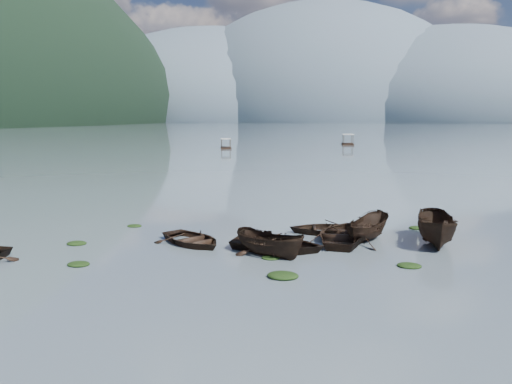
# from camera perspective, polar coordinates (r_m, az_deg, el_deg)

# --- Properties ---
(ground_plane) EXTENTS (2400.00, 2400.00, 0.00)m
(ground_plane) POSITION_cam_1_polar(r_m,az_deg,el_deg) (19.09, -7.38, -11.19)
(ground_plane) COLOR slate
(haze_mtn_a) EXTENTS (520.00, 520.00, 280.00)m
(haze_mtn_a) POSITION_cam_1_polar(r_m,az_deg,el_deg) (954.79, -4.65, 8.03)
(haze_mtn_a) COLOR #475666
(haze_mtn_a) RESTS_ON ground
(haze_mtn_b) EXTENTS (520.00, 520.00, 340.00)m
(haze_mtn_b) POSITION_cam_1_polar(r_m,az_deg,el_deg) (919.37, 7.53, 7.98)
(haze_mtn_b) COLOR #475666
(haze_mtn_b) RESTS_ON ground
(haze_mtn_c) EXTENTS (520.00, 520.00, 260.00)m
(haze_mtn_c) POSITION_cam_1_polar(r_m,az_deg,el_deg) (926.75, 20.07, 7.54)
(haze_mtn_c) COLOR #475666
(haze_mtn_c) RESTS_ON ground
(rowboat_2) EXTENTS (4.07, 3.08, 1.48)m
(rowboat_2) POSITION_cam_1_polar(r_m,az_deg,el_deg) (23.54, 1.60, -7.32)
(rowboat_2) COLOR black
(rowboat_2) RESTS_ON ground
(rowboat_3) EXTENTS (3.88, 5.24, 1.05)m
(rowboat_3) POSITION_cam_1_polar(r_m,az_deg,el_deg) (26.79, 9.91, -5.49)
(rowboat_3) COLOR black
(rowboat_3) RESTS_ON ground
(rowboat_4) EXTENTS (4.98, 3.82, 0.96)m
(rowboat_4) POSITION_cam_1_polar(r_m,az_deg,el_deg) (24.52, 2.45, -6.67)
(rowboat_4) COLOR black
(rowboat_4) RESTS_ON ground
(rowboat_5) EXTENTS (2.10, 5.01, 1.90)m
(rowboat_5) POSITION_cam_1_polar(r_m,az_deg,el_deg) (27.24, 19.90, -5.64)
(rowboat_5) COLOR black
(rowboat_5) RESTS_ON ground
(rowboat_6) EXTENTS (5.10, 4.89, 0.86)m
(rowboat_6) POSITION_cam_1_polar(r_m,az_deg,el_deg) (25.91, -7.30, -5.91)
(rowboat_6) COLOR black
(rowboat_6) RESTS_ON ground
(rowboat_7) EXTENTS (4.58, 3.55, 0.87)m
(rowboat_7) POSITION_cam_1_polar(r_m,az_deg,el_deg) (28.39, 8.08, -4.65)
(rowboat_7) COLOR black
(rowboat_7) RESTS_ON ground
(rowboat_8) EXTENTS (2.96, 4.25, 1.54)m
(rowboat_8) POSITION_cam_1_polar(r_m,az_deg,el_deg) (27.24, 12.56, -5.34)
(rowboat_8) COLOR black
(rowboat_8) RESTS_ON ground
(weed_clump_0) EXTENTS (1.02, 0.83, 0.22)m
(weed_clump_0) POSITION_cam_1_polar(r_m,az_deg,el_deg) (27.21, -19.80, -5.65)
(weed_clump_0) COLOR black
(weed_clump_0) RESTS_ON ground
(weed_clump_1) EXTENTS (1.00, 0.80, 0.22)m
(weed_clump_1) POSITION_cam_1_polar(r_m,az_deg,el_deg) (23.43, -19.62, -7.89)
(weed_clump_1) COLOR black
(weed_clump_1) RESTS_ON ground
(weed_clump_2) EXTENTS (1.29, 1.03, 0.28)m
(weed_clump_2) POSITION_cam_1_polar(r_m,az_deg,el_deg) (20.51, 3.09, -9.73)
(weed_clump_2) COLOR black
(weed_clump_2) RESTS_ON ground
(weed_clump_3) EXTENTS (0.87, 0.73, 0.19)m
(weed_clump_3) POSITION_cam_1_polar(r_m,az_deg,el_deg) (23.12, 1.69, -7.61)
(weed_clump_3) COLOR black
(weed_clump_3) RESTS_ON ground
(weed_clump_4) EXTENTS (1.06, 0.84, 0.22)m
(weed_clump_4) POSITION_cam_1_polar(r_m,az_deg,el_deg) (22.87, 17.11, -8.17)
(weed_clump_4) COLOR black
(weed_clump_4) RESTS_ON ground
(weed_clump_5) EXTENTS (0.89, 0.72, 0.19)m
(weed_clump_5) POSITION_cam_1_polar(r_m,az_deg,el_deg) (30.61, -13.73, -3.85)
(weed_clump_5) COLOR black
(weed_clump_5) RESTS_ON ground
(weed_clump_6) EXTENTS (1.03, 0.86, 0.21)m
(weed_clump_6) POSITION_cam_1_polar(r_m,az_deg,el_deg) (24.51, 0.94, -6.67)
(weed_clump_6) COLOR black
(weed_clump_6) RESTS_ON ground
(weed_clump_7) EXTENTS (1.00, 0.80, 0.22)m
(weed_clump_7) POSITION_cam_1_polar(r_m,az_deg,el_deg) (30.61, 17.99, -4.03)
(weed_clump_7) COLOR black
(weed_clump_7) RESTS_ON ground
(pontoon_left) EXTENTS (3.63, 5.74, 2.04)m
(pontoon_left) POSITION_cam_1_polar(r_m,az_deg,el_deg) (105.99, -3.45, 4.97)
(pontoon_left) COLOR black
(pontoon_left) RESTS_ON ground
(pontoon_centre) EXTENTS (3.15, 6.63, 2.47)m
(pontoon_centre) POSITION_cam_1_polar(r_m,az_deg,el_deg) (122.71, 10.44, 5.32)
(pontoon_centre) COLOR black
(pontoon_centre) RESTS_ON ground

